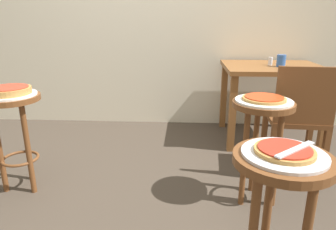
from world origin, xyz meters
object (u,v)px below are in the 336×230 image
at_px(condiment_shaker, 270,61).
at_px(wooden_chair, 298,117).
at_px(dining_table, 272,78).
at_px(pizza_middle, 264,98).
at_px(serving_plate_middle, 264,101).
at_px(stool_middle, 261,130).
at_px(pizza_server_knife, 295,149).
at_px(serving_plate_foreground, 284,154).
at_px(cup_near_edge, 281,61).
at_px(stool_leftside, 14,122).
at_px(pizza_foreground, 285,150).
at_px(stool_foreground, 278,198).
at_px(serving_plate_leftside, 10,95).
at_px(pizza_leftside, 9,90).

bearing_deg(condiment_shaker, wooden_chair, -87.12).
xyz_separation_m(dining_table, condiment_shaker, (-0.03, 0.00, 0.16)).
relative_size(pizza_middle, dining_table, 0.29).
bearing_deg(condiment_shaker, serving_plate_middle, -105.91).
bearing_deg(stool_middle, pizza_server_knife, -95.74).
bearing_deg(serving_plate_foreground, dining_table, 76.40).
bearing_deg(cup_near_edge, stool_leftside, -154.33).
bearing_deg(pizza_foreground, stool_middle, 81.88).
xyz_separation_m(stool_foreground, stool_leftside, (-1.50, 0.82, 0.00)).
relative_size(stool_leftside, pizza_server_knife, 3.06).
bearing_deg(pizza_middle, serving_plate_middle, -172.87).
bearing_deg(serving_plate_leftside, stool_foreground, -28.72).
relative_size(stool_leftside, serving_plate_leftside, 2.01).
height_order(pizza_foreground, stool_middle, pizza_foreground).
xyz_separation_m(serving_plate_foreground, pizza_foreground, (-0.00, 0.00, 0.02)).
distance_m(stool_leftside, cup_near_edge, 2.24).
bearing_deg(pizza_leftside, stool_middle, -2.26).
xyz_separation_m(stool_foreground, serving_plate_leftside, (-1.50, 0.82, 0.18)).
xyz_separation_m(pizza_leftside, pizza_server_knife, (1.53, -0.84, 0.00)).
distance_m(serving_plate_leftside, pizza_server_knife, 1.75).
relative_size(stool_foreground, pizza_foreground, 3.09).
relative_size(serving_plate_leftside, cup_near_edge, 3.11).
height_order(stool_middle, stool_leftside, same).
xyz_separation_m(pizza_middle, wooden_chair, (0.35, 0.37, -0.23)).
bearing_deg(stool_middle, serving_plate_leftside, 177.74).
bearing_deg(serving_plate_foreground, pizza_leftside, 151.28).
xyz_separation_m(pizza_foreground, serving_plate_leftside, (-1.50, 0.82, -0.02)).
height_order(stool_foreground, stool_leftside, same).
height_order(pizza_leftside, dining_table, same).
bearing_deg(pizza_foreground, dining_table, 76.40).
height_order(pizza_middle, pizza_server_knife, pizza_server_knife).
bearing_deg(cup_near_edge, pizza_middle, -110.75).
relative_size(pizza_foreground, serving_plate_leftside, 0.65).
relative_size(dining_table, wooden_chair, 1.06).
bearing_deg(pizza_leftside, wooden_chair, 8.77).
bearing_deg(serving_plate_foreground, condiment_shaker, 77.20).
distance_m(stool_leftside, pizza_leftside, 0.21).
xyz_separation_m(stool_leftside, dining_table, (1.96, 1.05, 0.12)).
bearing_deg(condiment_shaker, serving_plate_foreground, -102.80).
bearing_deg(serving_plate_middle, condiment_shaker, 74.09).
relative_size(cup_near_edge, condiment_shaker, 1.45).
relative_size(serving_plate_middle, pizza_middle, 1.33).
bearing_deg(cup_near_edge, stool_foreground, -105.55).
xyz_separation_m(serving_plate_foreground, wooden_chair, (0.46, 1.13, -0.21)).
xyz_separation_m(pizza_leftside, condiment_shaker, (1.93, 1.05, 0.06)).
bearing_deg(dining_table, pizza_middle, -107.23).
bearing_deg(stool_leftside, stool_foreground, -28.72).
distance_m(stool_middle, pizza_middle, 0.20).
height_order(serving_plate_middle, cup_near_edge, cup_near_edge).
bearing_deg(pizza_foreground, stool_foreground, -26.57).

